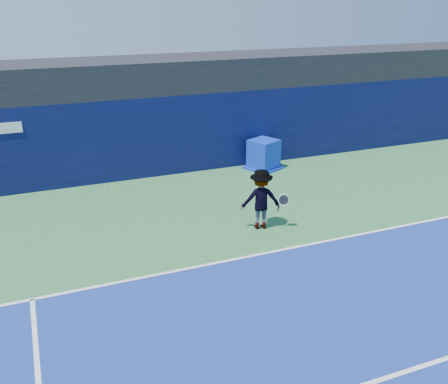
# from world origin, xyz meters

# --- Properties ---
(ground) EXTENTS (80.00, 80.00, 0.00)m
(ground) POSITION_xyz_m (0.00, 0.00, 0.00)
(ground) COLOR #326F3B
(ground) RESTS_ON ground
(baseline) EXTENTS (24.00, 0.10, 0.01)m
(baseline) POSITION_xyz_m (0.00, 3.00, 0.01)
(baseline) COLOR white
(baseline) RESTS_ON ground
(stadium_band) EXTENTS (36.00, 3.00, 1.20)m
(stadium_band) POSITION_xyz_m (0.00, 11.50, 3.60)
(stadium_band) COLOR black
(stadium_band) RESTS_ON back_wall_assembly
(back_wall_assembly) EXTENTS (36.00, 1.03, 3.00)m
(back_wall_assembly) POSITION_xyz_m (-0.00, 10.50, 1.50)
(back_wall_assembly) COLOR #0A0E3B
(back_wall_assembly) RESTS_ON ground
(equipment_cart) EXTENTS (1.60, 1.60, 1.17)m
(equipment_cart) POSITION_xyz_m (3.89, 9.37, 0.53)
(equipment_cart) COLOR #0D2BB8
(equipment_cart) RESTS_ON ground
(tennis_player) EXTENTS (1.40, 0.94, 1.80)m
(tennis_player) POSITION_xyz_m (1.42, 4.51, 0.90)
(tennis_player) COLOR white
(tennis_player) RESTS_ON ground
(tennis_ball) EXTENTS (0.07, 0.07, 0.07)m
(tennis_ball) POSITION_xyz_m (-2.55, 6.12, 1.29)
(tennis_ball) COLOR #CEF91B
(tennis_ball) RESTS_ON ground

